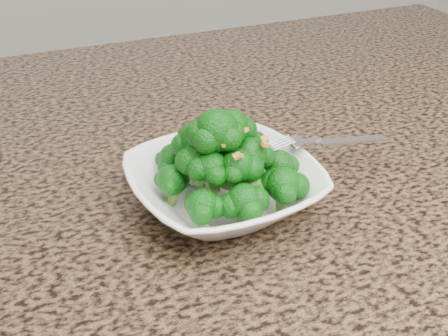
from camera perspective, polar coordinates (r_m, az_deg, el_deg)
name	(u,v)px	position (r m, az deg, el deg)	size (l,w,h in m)	color
granite_counter	(171,182)	(0.72, -5.36, -1.42)	(1.64, 1.04, 0.03)	brown
bowl	(224,187)	(0.63, 0.00, -1.92)	(0.21, 0.21, 0.05)	white
broccoli_pile	(224,136)	(0.60, 0.00, 3.30)	(0.18, 0.18, 0.08)	#09570A
garlic_topping	(224,99)	(0.58, 0.00, 7.00)	(0.11, 0.11, 0.01)	gold
fork	(314,141)	(0.66, 9.14, 2.77)	(0.18, 0.03, 0.01)	silver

